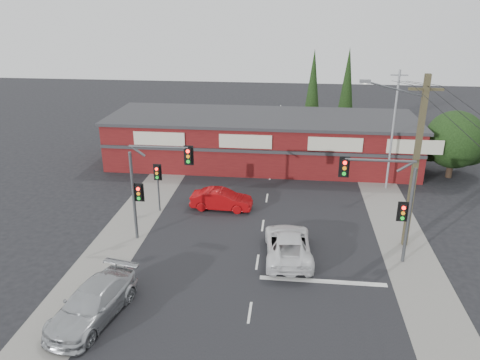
# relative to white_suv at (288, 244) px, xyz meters

# --- Properties ---
(ground) EXTENTS (120.00, 120.00, 0.00)m
(ground) POSITION_rel_white_suv_xyz_m (-1.66, -0.86, -0.75)
(ground) COLOR black
(ground) RESTS_ON ground
(road_strip) EXTENTS (14.00, 70.00, 0.01)m
(road_strip) POSITION_rel_white_suv_xyz_m (-1.66, 4.14, -0.75)
(road_strip) COLOR black
(road_strip) RESTS_ON ground
(verge_left) EXTENTS (3.00, 70.00, 0.02)m
(verge_left) POSITION_rel_white_suv_xyz_m (-10.16, 4.14, -0.74)
(verge_left) COLOR gray
(verge_left) RESTS_ON ground
(verge_right) EXTENTS (3.00, 70.00, 0.02)m
(verge_right) POSITION_rel_white_suv_xyz_m (6.84, 4.14, -0.74)
(verge_right) COLOR gray
(verge_right) RESTS_ON ground
(stop_line) EXTENTS (6.50, 0.35, 0.01)m
(stop_line) POSITION_rel_white_suv_xyz_m (1.84, -2.36, -0.74)
(stop_line) COLOR silver
(stop_line) RESTS_ON ground
(white_suv) EXTENTS (2.88, 5.58, 1.50)m
(white_suv) POSITION_rel_white_suv_xyz_m (0.00, 0.00, 0.00)
(white_suv) COLOR white
(white_suv) RESTS_ON ground
(silver_suv) EXTENTS (3.21, 5.70, 1.56)m
(silver_suv) POSITION_rel_white_suv_xyz_m (-8.69, -6.50, 0.03)
(silver_suv) COLOR #B0B3B6
(silver_suv) RESTS_ON ground
(red_sedan) EXTENTS (4.29, 1.67, 1.39)m
(red_sedan) POSITION_rel_white_suv_xyz_m (-4.68, 5.95, -0.06)
(red_sedan) COLOR #9E090C
(red_sedan) RESTS_ON ground
(lane_dashes) EXTENTS (0.12, 60.15, 0.01)m
(lane_dashes) POSITION_rel_white_suv_xyz_m (-1.66, 10.41, -0.74)
(lane_dashes) COLOR silver
(lane_dashes) RESTS_ON ground
(shop_building) EXTENTS (27.30, 8.40, 4.22)m
(shop_building) POSITION_rel_white_suv_xyz_m (-2.65, 16.12, 1.38)
(shop_building) COLOR #511011
(shop_building) RESTS_ON ground
(tree_cluster) EXTENTS (5.90, 5.10, 5.50)m
(tree_cluster) POSITION_rel_white_suv_xyz_m (13.04, 14.58, 2.14)
(tree_cluster) COLOR #2D2116
(tree_cluster) RESTS_ON ground
(conifer_near) EXTENTS (1.80, 1.80, 9.25)m
(conifer_near) POSITION_rel_white_suv_xyz_m (1.84, 23.14, 4.73)
(conifer_near) COLOR #2D2116
(conifer_near) RESTS_ON ground
(conifer_far) EXTENTS (1.80, 1.80, 9.25)m
(conifer_far) POSITION_rel_white_suv_xyz_m (5.34, 25.14, 4.73)
(conifer_far) COLOR #2D2116
(conifer_far) RESTS_ON ground
(traffic_mast_left) EXTENTS (3.77, 0.27, 5.97)m
(traffic_mast_left) POSITION_rel_white_suv_xyz_m (-8.08, 1.14, 3.18)
(traffic_mast_left) COLOR #47494C
(traffic_mast_left) RESTS_ON ground
(traffic_mast_right) EXTENTS (3.96, 0.27, 5.97)m
(traffic_mast_right) POSITION_rel_white_suv_xyz_m (5.21, 0.14, 3.19)
(traffic_mast_right) COLOR #47494C
(traffic_mast_right) RESTS_ON ground
(pedestal_signal) EXTENTS (0.55, 0.27, 3.38)m
(pedestal_signal) POSITION_rel_white_suv_xyz_m (-8.86, 5.14, 1.65)
(pedestal_signal) COLOR #47494C
(pedestal_signal) RESTS_ON ground
(utility_pole) EXTENTS (4.38, 0.59, 10.00)m
(utility_pole) POSITION_rel_white_suv_xyz_m (6.71, 2.12, 4.64)
(utility_pole) COLOR #4B432A
(utility_pole) RESTS_ON ground
(steel_pole) EXTENTS (1.20, 0.16, 9.00)m
(steel_pole) POSITION_rel_white_suv_xyz_m (7.34, 11.14, 3.95)
(steel_pole) COLOR gray
(steel_pole) RESTS_ON ground
(power_lines) EXTENTS (2.01, 29.00, 1.22)m
(power_lines) POSITION_rel_white_suv_xyz_m (6.82, -3.33, 8.29)
(power_lines) COLOR black
(power_lines) RESTS_ON ground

